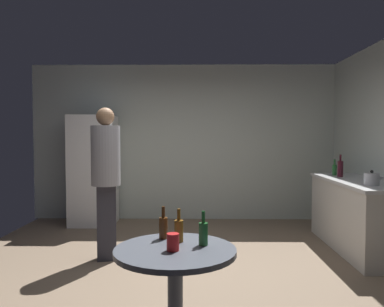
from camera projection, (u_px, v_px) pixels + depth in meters
ground_plane at (176, 276)px, 4.09m from camera, size 5.20×5.20×0.10m
wall_back at (184, 142)px, 6.66m from camera, size 5.32×0.06×2.70m
refrigerator at (94, 170)px, 6.27m from camera, size 0.70×0.68×1.80m
kitchen_counter at (357, 215)px, 4.86m from camera, size 0.64×1.90×0.90m
kettle at (372, 179)px, 4.34m from camera, size 0.24×0.17×0.18m
wine_bottle_on_counter at (340, 168)px, 5.22m from camera, size 0.08×0.08×0.31m
beer_bottle_on_counter at (335, 169)px, 5.45m from camera, size 0.06×0.06×0.23m
foreground_table at (175, 264)px, 2.47m from camera, size 0.80×0.80×0.73m
beer_bottle_amber at (179, 230)px, 2.62m from camera, size 0.06×0.06×0.23m
beer_bottle_brown at (163, 227)px, 2.70m from camera, size 0.06×0.06×0.23m
beer_bottle_green at (203, 233)px, 2.54m from camera, size 0.06×0.06×0.23m
plastic_cup_red at (173, 242)px, 2.42m from camera, size 0.08×0.08×0.11m
person_in_gray_shirt at (106, 171)px, 4.45m from camera, size 0.42×0.42×1.80m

